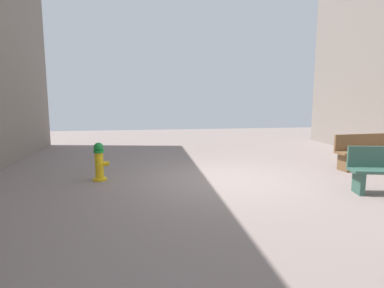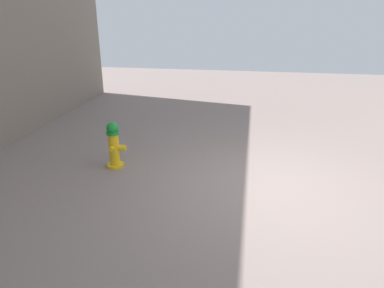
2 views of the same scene
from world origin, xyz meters
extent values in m
plane|color=gray|center=(0.00, 0.00, 0.00)|extent=(23.40, 23.40, 0.00)
cylinder|color=gold|center=(2.92, -0.38, 0.03)|extent=(0.33, 0.33, 0.05)
cylinder|color=gold|center=(2.92, -0.38, 0.36)|extent=(0.20, 0.20, 0.61)
cylinder|color=#198C33|center=(2.92, -0.38, 0.69)|extent=(0.24, 0.24, 0.06)
sphere|color=#198C33|center=(2.92, -0.38, 0.78)|extent=(0.22, 0.22, 0.22)
cylinder|color=gold|center=(2.93, -0.52, 0.43)|extent=(0.10, 0.14, 0.09)
cylinder|color=gold|center=(2.91, -0.24, 0.43)|extent=(0.10, 0.14, 0.09)
cylinder|color=gold|center=(2.77, -0.39, 0.39)|extent=(0.15, 0.13, 0.11)
camera|label=1|loc=(1.84, 7.18, 1.96)|focal=29.83mm
camera|label=2|loc=(0.41, 5.55, 2.90)|focal=33.26mm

